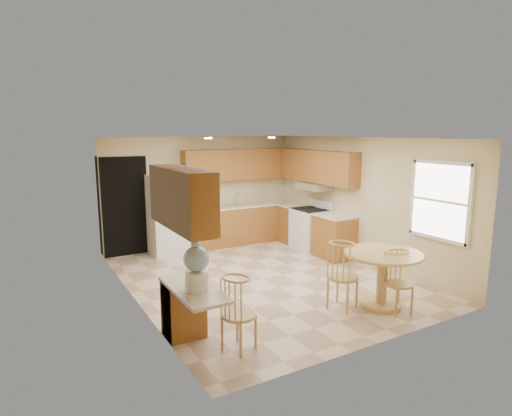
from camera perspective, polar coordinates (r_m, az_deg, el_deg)
floor at (r=7.79m, az=1.03°, el=-9.41°), size 5.50×5.50×0.00m
ceiling at (r=7.33m, az=1.10°, el=9.31°), size 4.50×5.50×0.02m
wall_back at (r=9.89m, az=-7.19°, el=2.21°), size 4.50×0.02×2.50m
wall_front at (r=5.35m, az=16.49°, el=-5.01°), size 4.50×0.02×2.50m
wall_left at (r=6.61m, az=-15.91°, el=-2.11°), size 0.02×5.50×2.50m
wall_right at (r=8.82m, az=13.70°, el=1.02°), size 0.02×5.50×2.50m
doorway at (r=9.37m, az=-17.03°, el=0.16°), size 0.90×0.02×2.10m
base_cab_back at (r=10.13m, az=-1.86°, el=-2.20°), size 2.75×0.60×0.87m
counter_back at (r=10.05m, az=-1.88°, el=0.33°), size 2.75×0.63×0.04m
base_cab_right_a at (r=10.19m, az=5.07°, el=-2.17°), size 0.60×0.59×0.87m
counter_right_a at (r=10.10m, az=5.11°, el=0.35°), size 0.63×0.59×0.04m
base_cab_right_b at (r=9.07m, az=10.36°, el=-3.86°), size 0.60×0.80×0.87m
counter_right_b at (r=8.97m, az=10.45°, el=-1.04°), size 0.63×0.80×0.04m
upper_cab_back at (r=10.04m, az=-2.27°, el=5.85°), size 2.75×0.33×0.70m
upper_cab_right at (r=9.55m, az=8.10°, el=5.53°), size 0.33×2.42×0.70m
upper_cab_left at (r=5.04m, az=-9.92°, el=1.30°), size 0.33×1.40×0.70m
sink at (r=10.03m, az=-2.00°, el=0.44°), size 0.78×0.44×0.01m
range_hood at (r=9.52m, az=7.74°, el=2.92°), size 0.50×0.76×0.14m
desk_pedestal at (r=5.73m, az=-9.62°, el=-13.11°), size 0.48×0.42×0.72m
desk_top at (r=5.26m, az=-8.27°, el=-10.69°), size 0.50×1.20×0.04m
window at (r=7.55m, az=23.35°, el=0.88°), size 0.06×1.12×1.30m
can_light_a at (r=8.17m, az=-6.37°, el=9.24°), size 0.14×0.14×0.02m
can_light_b at (r=8.83m, az=2.09°, el=9.37°), size 0.14×0.14×0.02m
refrigerator at (r=9.30m, az=-11.69°, el=-0.92°), size 0.75×0.73×1.70m
stove at (r=9.64m, az=7.25°, el=-2.73°), size 0.65×0.76×1.09m
dining_table at (r=6.72m, az=16.50°, el=-8.11°), size 1.14×1.14×0.84m
chair_table_a at (r=6.43m, az=12.12°, el=-8.14°), size 0.45×0.58×1.01m
chair_table_b at (r=6.54m, az=19.06°, el=-8.80°), size 0.40×0.40×0.90m
chair_desk at (r=5.18m, az=-1.85°, el=-13.21°), size 0.40×0.52×0.91m
water_crock at (r=5.07m, az=-7.93°, el=-7.86°), size 0.30×0.30×0.63m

